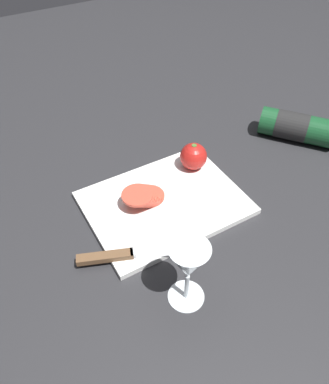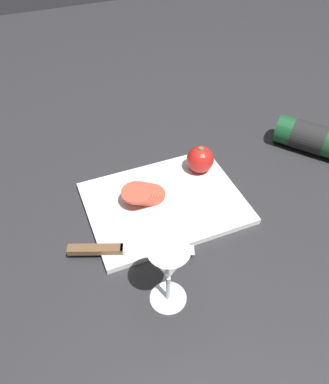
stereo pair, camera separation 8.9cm
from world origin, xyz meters
TOP-DOWN VIEW (x-y plane):
  - ground_plane at (0.00, 0.00)m, footprint 3.00×3.00m
  - cutting_board at (0.08, -0.02)m, footprint 0.37×0.28m
  - wine_bottle at (-0.40, -0.05)m, footprint 0.25×0.30m
  - wine_glass at (0.17, 0.22)m, footprint 0.08×0.08m
  - whole_tomato at (-0.05, -0.09)m, footprint 0.07×0.07m
  - knife at (0.25, 0.08)m, footprint 0.26×0.12m
  - tomato_slice_stack_near at (0.12, -0.04)m, footprint 0.11×0.09m

SIDE VIEW (x-z plane):
  - ground_plane at x=0.00m, z-range 0.00..0.00m
  - cutting_board at x=0.08m, z-range 0.00..0.01m
  - knife at x=0.25m, z-range 0.01..0.03m
  - tomato_slice_stack_near at x=0.12m, z-range 0.01..0.06m
  - wine_bottle at x=-0.40m, z-range 0.00..0.08m
  - whole_tomato at x=-0.05m, z-range 0.01..0.09m
  - wine_glass at x=0.17m, z-range 0.03..0.19m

